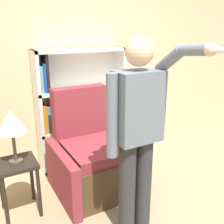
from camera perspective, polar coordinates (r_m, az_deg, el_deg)
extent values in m
cube|color=beige|center=(3.62, -5.94, 11.26)|extent=(8.00, 0.06, 2.80)
cube|color=white|center=(3.37, -15.59, -0.59)|extent=(0.04, 0.28, 1.56)
cube|color=white|center=(3.78, 1.62, 2.07)|extent=(0.04, 0.28, 1.56)
cube|color=white|center=(3.65, -7.30, 1.36)|extent=(1.20, 0.01, 1.56)
cube|color=white|center=(3.82, -6.08, -10.17)|extent=(1.20, 0.28, 0.04)
cube|color=white|center=(3.62, -6.34, -3.13)|extent=(1.20, 0.28, 0.04)
cube|color=white|center=(3.47, -6.63, 4.95)|extent=(1.20, 0.28, 0.04)
cube|color=white|center=(3.39, -6.94, 13.24)|extent=(1.20, 0.28, 0.04)
cube|color=purple|center=(3.57, -14.15, -8.45)|extent=(0.04, 0.21, 0.44)
cube|color=#5B99A8|center=(3.61, -13.48, -9.35)|extent=(0.03, 0.18, 0.30)
cube|color=#238438|center=(3.61, -12.84, -8.99)|extent=(0.05, 0.23, 0.33)
cube|color=orange|center=(3.60, -12.10, -8.09)|extent=(0.03, 0.19, 0.44)
cube|color=orange|center=(3.40, -14.63, -1.41)|extent=(0.05, 0.21, 0.36)
cube|color=#5B99A8|center=(3.41, -13.82, -1.42)|extent=(0.04, 0.16, 0.35)
cube|color=#BC4C56|center=(3.41, -13.03, -0.72)|extent=(0.04, 0.20, 0.42)
cube|color=#5B99A8|center=(3.27, -15.42, 6.91)|extent=(0.04, 0.21, 0.32)
cube|color=#1E47B2|center=(3.28, -14.76, 7.23)|extent=(0.03, 0.21, 0.35)
cube|color=black|center=(3.28, -14.29, 8.22)|extent=(0.03, 0.23, 0.46)
cube|color=#4C3823|center=(3.09, -3.94, -12.90)|extent=(0.66, 0.80, 0.46)
cube|color=maroon|center=(2.92, -3.72, -8.32)|extent=(0.62, 0.68, 0.12)
cube|color=maroon|center=(3.19, -6.88, -2.73)|extent=(0.66, 0.16, 0.93)
cube|color=maroon|center=(2.94, -10.81, -13.59)|extent=(0.10, 0.88, 0.58)
cube|color=maroon|center=(3.22, 2.23, -10.39)|extent=(0.10, 0.88, 0.58)
cylinder|color=#2D2D33|center=(2.40, 3.27, -16.49)|extent=(0.15, 0.15, 0.91)
cylinder|color=#2D2D33|center=(2.48, 6.78, -15.31)|extent=(0.15, 0.15, 0.91)
cube|color=slate|center=(2.12, 5.60, 1.16)|extent=(0.39, 0.24, 0.58)
sphere|color=#DBAD89|center=(2.04, 5.97, 12.91)|extent=(0.22, 0.22, 0.22)
cylinder|color=slate|center=(2.01, -0.03, -1.01)|extent=(0.09, 0.09, 0.67)
cylinder|color=slate|center=(2.08, 12.50, 10.99)|extent=(0.09, 0.28, 0.23)
cylinder|color=slate|center=(1.90, 17.64, 12.76)|extent=(0.08, 0.27, 0.10)
sphere|color=#DBAD89|center=(1.81, 20.68, 12.62)|extent=(0.09, 0.09, 0.09)
cylinder|color=white|center=(1.75, 23.06, 12.21)|extent=(0.04, 0.15, 0.04)
cube|color=black|center=(2.74, -20.09, -10.53)|extent=(0.37, 0.37, 0.04)
cylinder|color=black|center=(2.74, -22.21, -17.80)|extent=(0.04, 0.04, 0.54)
cylinder|color=black|center=(2.78, -15.57, -16.58)|extent=(0.04, 0.04, 0.54)
cylinder|color=black|center=(3.01, -23.05, -14.55)|extent=(0.04, 0.04, 0.54)
cylinder|color=black|center=(3.04, -17.05, -13.50)|extent=(0.04, 0.04, 0.54)
cylinder|color=#4C4233|center=(2.73, -20.16, -9.97)|extent=(0.13, 0.13, 0.02)
cylinder|color=#4C4233|center=(2.66, -20.52, -6.97)|extent=(0.03, 0.03, 0.29)
cone|color=beige|center=(2.57, -21.11, -1.89)|extent=(0.27, 0.27, 0.21)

